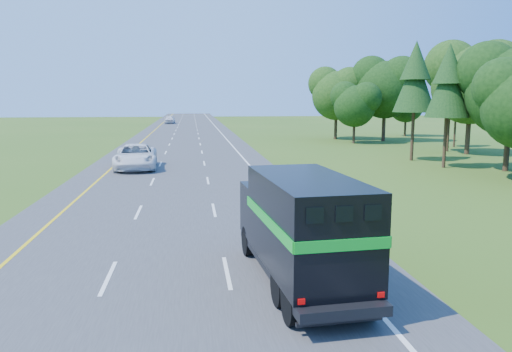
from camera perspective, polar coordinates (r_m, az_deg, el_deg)
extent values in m
cube|color=#38383A|center=(54.41, -8.20, 3.01)|extent=(15.00, 260.00, 0.04)
cube|color=yellow|center=(54.77, -13.97, 2.90)|extent=(0.15, 260.00, 0.01)
cube|color=white|center=(54.61, -2.42, 3.14)|extent=(0.15, 260.00, 0.01)
cylinder|color=black|center=(17.64, -0.86, -7.41)|extent=(0.40, 1.04, 1.02)
cylinder|color=black|center=(18.10, 5.26, -7.03)|extent=(0.40, 1.04, 1.02)
cylinder|color=black|center=(13.52, 2.82, -12.60)|extent=(0.40, 1.04, 1.02)
cylinder|color=black|center=(14.11, 10.67, -11.81)|extent=(0.40, 1.04, 1.02)
cylinder|color=black|center=(12.53, 4.15, -14.41)|extent=(0.40, 1.04, 1.02)
cylinder|color=black|center=(13.16, 12.56, -13.42)|extent=(0.40, 1.04, 1.02)
cube|color=black|center=(15.08, 5.02, -9.87)|extent=(2.79, 7.58, 0.26)
cube|color=black|center=(17.48, 2.33, -3.77)|extent=(2.40, 1.84, 1.76)
cube|color=black|center=(18.20, 1.69, -1.77)|extent=(2.04, 0.21, 0.56)
cube|color=black|center=(14.09, 5.86, -5.27)|extent=(2.73, 5.55, 2.55)
cube|color=#089E20|center=(11.59, 9.96, -7.81)|extent=(2.32, 0.22, 0.28)
cube|color=#089E20|center=(13.75, 1.16, -5.02)|extent=(0.45, 5.37, 0.28)
cube|color=#089E20|center=(14.45, 10.34, -4.48)|extent=(0.45, 5.37, 0.28)
cube|color=black|center=(11.17, 6.73, -4.50)|extent=(0.42, 0.07, 0.37)
cube|color=black|center=(11.41, 10.06, -4.29)|extent=(0.42, 0.07, 0.37)
cube|color=black|center=(11.68, 13.24, -4.08)|extent=(0.42, 0.07, 0.37)
cube|color=black|center=(12.35, 9.52, -16.04)|extent=(2.14, 0.28, 0.09)
cube|color=#B20505|center=(11.71, 5.22, -14.12)|extent=(0.17, 0.05, 0.13)
cube|color=#B20505|center=(12.39, 14.11, -13.04)|extent=(0.17, 0.05, 0.13)
imported|color=silver|center=(40.19, -13.58, 2.19)|extent=(3.52, 7.00, 1.90)
imported|color=silver|center=(110.98, -9.83, 6.38)|extent=(2.31, 5.20, 1.74)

